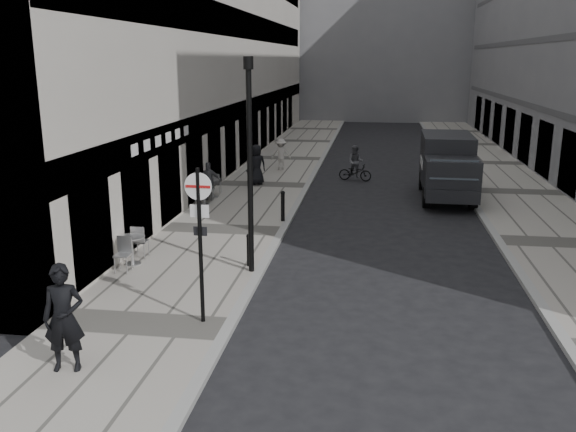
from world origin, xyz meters
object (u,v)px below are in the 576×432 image
Objects in this scene: walking_man at (64,318)px; sign_post at (200,225)px; panel_van at (447,164)px; cyclist at (355,167)px; lamppost at (250,156)px.

sign_post is (1.88, 2.41, 1.16)m from walking_man.
panel_van is 5.12m from cyclist.
sign_post is 0.60× the size of lamppost.
sign_post reaches higher than cyclist.
walking_man is at bearing -116.22° from panel_van.
cyclist is (-3.91, 3.20, -0.80)m from panel_van.
panel_van is (8.49, 16.21, 0.32)m from walking_man.
cyclist is (2.29, 13.66, -2.59)m from lamppost.
panel_van is (6.20, 10.45, -1.79)m from lamppost.
panel_van is at bearing 59.31° from lamppost.
lamppost is 12.29m from panel_van.
walking_man is 0.37× the size of panel_van.
walking_man is 0.36× the size of lamppost.
panel_van is at bearing 50.10° from walking_man.
panel_van is at bearing -28.02° from cyclist.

